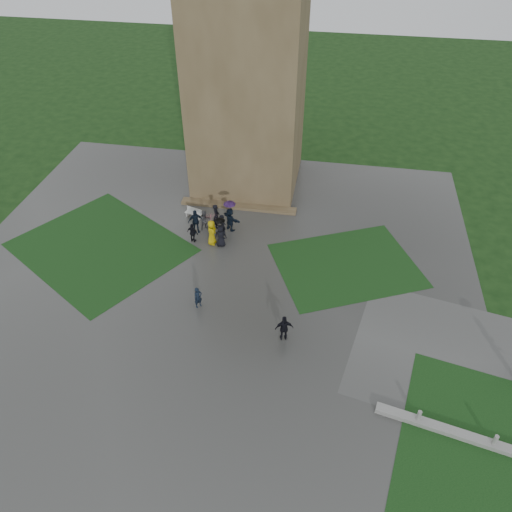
% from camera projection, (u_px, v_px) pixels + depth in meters
% --- Properties ---
extents(ground, '(120.00, 120.00, 0.00)m').
position_uv_depth(ground, '(204.00, 302.00, 30.66)').
color(ground, black).
extents(plaza, '(34.00, 34.00, 0.02)m').
position_uv_depth(plaza, '(212.00, 280.00, 32.18)').
color(plaza, '#363634').
rests_on(plaza, ground).
extents(lawn_inset_left, '(14.10, 13.46, 0.01)m').
position_uv_depth(lawn_inset_left, '(101.00, 247.00, 34.83)').
color(lawn_inset_left, '#123312').
rests_on(lawn_inset_left, plaza).
extents(lawn_inset_right, '(11.12, 10.15, 0.01)m').
position_uv_depth(lawn_inset_right, '(346.00, 265.00, 33.33)').
color(lawn_inset_right, '#123312').
rests_on(lawn_inset_right, plaza).
extents(tower, '(8.00, 8.00, 18.00)m').
position_uv_depth(tower, '(248.00, 72.00, 36.40)').
color(tower, brown).
rests_on(tower, ground).
extents(tower_plinth, '(9.00, 0.80, 0.22)m').
position_uv_depth(tower_plinth, '(238.00, 206.00, 38.66)').
color(tower_plinth, brown).
rests_on(tower_plinth, plaza).
extents(bench, '(1.37, 0.79, 0.76)m').
position_uv_depth(bench, '(194.00, 213.00, 37.44)').
color(bench, beige).
rests_on(bench, plaza).
extents(visitor_cluster, '(3.86, 3.10, 2.45)m').
position_uv_depth(visitor_cluster, '(215.00, 223.00, 35.20)').
color(visitor_cluster, black).
rests_on(visitor_cluster, plaza).
extents(pedestrian_mid, '(0.61, 0.63, 1.45)m').
position_uv_depth(pedestrian_mid, '(198.00, 298.00, 29.89)').
color(pedestrian_mid, black).
rests_on(pedestrian_mid, plaza).
extents(pedestrian_near, '(1.13, 0.82, 1.74)m').
position_uv_depth(pedestrian_near, '(284.00, 328.00, 27.79)').
color(pedestrian_near, black).
rests_on(pedestrian_near, plaza).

